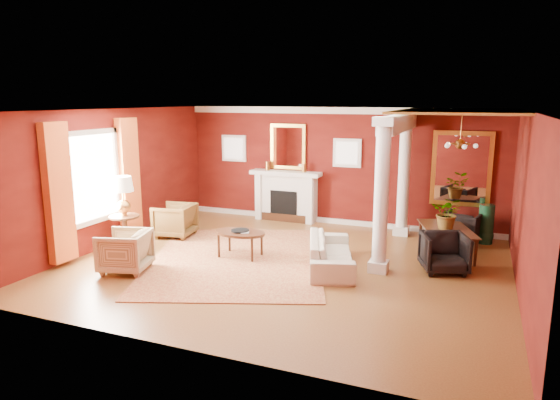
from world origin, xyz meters
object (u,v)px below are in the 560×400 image
at_px(armchair_leopard, 175,219).
at_px(dining_table, 448,234).
at_px(side_table, 123,200).
at_px(sofa, 331,248).
at_px(armchair_stripe, 125,249).
at_px(coffee_table, 240,234).

relative_size(armchair_leopard, dining_table, 0.53).
distance_m(armchair_leopard, side_table, 1.43).
distance_m(sofa, armchair_stripe, 3.78).
relative_size(coffee_table, side_table, 0.67).
xyz_separation_m(sofa, armchair_leopard, (-3.91, 0.73, 0.03)).
xyz_separation_m(armchair_leopard, dining_table, (5.87, 0.91, 0.02)).
xyz_separation_m(armchair_leopard, armchair_stripe, (0.48, -2.33, 0.00)).
height_order(armchair_leopard, coffee_table, armchair_leopard).
relative_size(armchair_stripe, dining_table, 0.53).
distance_m(armchair_stripe, coffee_table, 2.20).
bearing_deg(armchair_leopard, armchair_stripe, 4.31).
bearing_deg(armchair_stripe, dining_table, 105.63).
height_order(armchair_stripe, side_table, side_table).
xyz_separation_m(sofa, side_table, (-4.33, -0.48, 0.66)).
relative_size(sofa, dining_table, 1.27).
bearing_deg(armchair_stripe, side_table, -156.64).
height_order(armchair_leopard, dining_table, dining_table).
height_order(armchair_stripe, dining_table, dining_table).
bearing_deg(side_table, armchair_leopard, 70.98).
xyz_separation_m(armchair_stripe, side_table, (-0.90, 1.12, 0.63)).
relative_size(sofa, coffee_table, 1.92).
bearing_deg(coffee_table, dining_table, 23.95).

